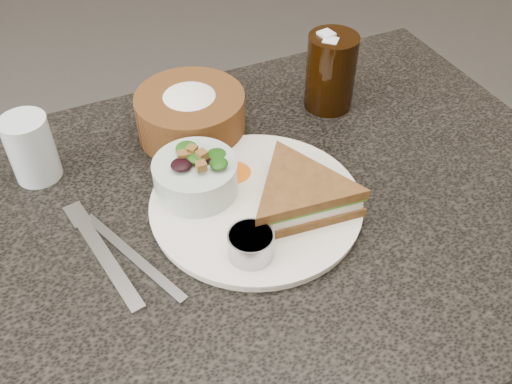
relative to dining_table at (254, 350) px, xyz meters
The scene contains 11 objects.
dining_table is the anchor object (origin of this frame).
dinner_plate 0.38m from the dining_table, 22.29° to the left, with size 0.29×0.29×0.01m, color silver.
sandwich 0.42m from the dining_table, 32.44° to the right, with size 0.18×0.18×0.05m, color brown, non-canonical shape.
salad_bowl 0.43m from the dining_table, 137.16° to the left, with size 0.12×0.12×0.07m, color #ADBCB5, non-canonical shape.
dressing_ramekin 0.42m from the dining_table, 116.32° to the right, with size 0.06×0.06×0.04m, color #999CA4.
orange_wedge 0.41m from the dining_table, 90.99° to the left, with size 0.05×0.05×0.02m, color orange.
fork 0.43m from the dining_table, behind, with size 0.02×0.19×0.01m, color #A5A6A9.
knife 0.42m from the dining_table, behind, with size 0.01×0.20×0.00m, color gray.
bread_basket 0.47m from the dining_table, 95.32° to the left, with size 0.17×0.17×0.10m, color brown, non-canonical shape.
cola_glass 0.53m from the dining_table, 39.05° to the left, with size 0.08×0.08×0.14m, color black, non-canonical shape.
water_glass 0.54m from the dining_table, 142.71° to the left, with size 0.07×0.07×0.10m, color silver.
Camera 1 is at (-0.23, -0.51, 1.32)m, focal length 40.00 mm.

